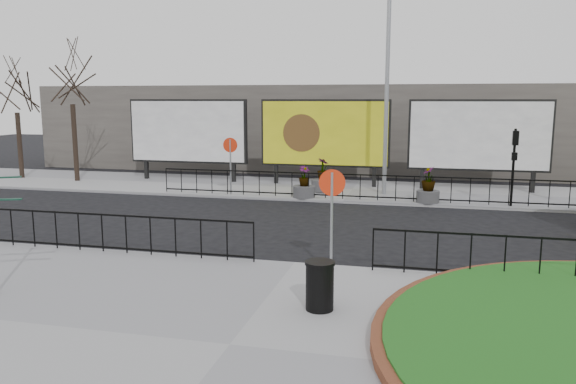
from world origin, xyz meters
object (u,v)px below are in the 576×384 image
(lamp_post, at_px, (387,85))
(planter_b, at_px, (323,180))
(billboard_mid, at_px, (325,134))
(litter_bin, at_px, (320,285))
(planter_a, at_px, (304,187))
(planter_c, at_px, (428,189))

(lamp_post, height_order, planter_b, lamp_post)
(billboard_mid, relative_size, lamp_post, 0.67)
(billboard_mid, height_order, planter_b, billboard_mid)
(billboard_mid, distance_m, planter_b, 2.80)
(lamp_post, distance_m, litter_bin, 14.68)
(lamp_post, relative_size, planter_a, 6.93)
(lamp_post, height_order, litter_bin, lamp_post)
(billboard_mid, xyz_separation_m, planter_b, (0.30, -1.97, -1.96))
(planter_a, xyz_separation_m, planter_b, (0.54, 1.60, 0.07))
(lamp_post, xyz_separation_m, litter_bin, (-0.31, -14.06, -4.21))
(billboard_mid, relative_size, planter_c, 4.24)
(planter_b, bearing_deg, lamp_post, 0.00)
(planter_c, bearing_deg, planter_b, 160.64)
(lamp_post, bearing_deg, planter_b, -180.00)
(litter_bin, xyz_separation_m, planter_a, (-2.94, 12.46, -0.05))
(billboard_mid, bearing_deg, lamp_post, -33.25)
(lamp_post, relative_size, planter_b, 6.07)
(billboard_mid, xyz_separation_m, lamp_post, (3.01, -1.97, 2.23))
(planter_a, bearing_deg, litter_bin, -76.73)
(billboard_mid, bearing_deg, planter_b, -81.35)
(litter_bin, height_order, planter_c, planter_c)
(lamp_post, bearing_deg, planter_c, -40.91)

